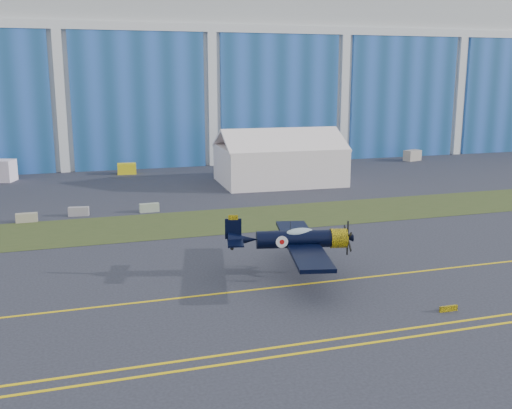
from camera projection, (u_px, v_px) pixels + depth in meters
name	position (u px, v px, depth m)	size (l,w,h in m)	color
ground	(67.00, 283.00, 40.90)	(260.00, 260.00, 0.00)	#2D2F3B
grass_median	(66.00, 232.00, 53.95)	(260.00, 10.00, 0.02)	#475128
hangar	(60.00, 68.00, 104.58)	(220.00, 45.70, 30.00)	silver
taxiway_centreline	(67.00, 310.00, 36.24)	(200.00, 0.20, 0.02)	yellow
edge_line_near	(68.00, 387.00, 27.39)	(80.00, 0.20, 0.02)	yellow
edge_line_far	(68.00, 377.00, 28.32)	(80.00, 0.20, 0.02)	yellow
guard_board_right	(448.00, 309.00, 36.09)	(1.20, 0.15, 0.35)	yellow
warbird	(294.00, 239.00, 41.93)	(12.47, 14.06, 3.62)	black
tent	(279.00, 155.00, 77.61)	(15.99, 12.02, 7.21)	white
tug	(127.00, 169.00, 85.02)	(2.59, 1.62, 1.51)	yellow
gse_box	(412.00, 155.00, 97.94)	(2.85, 1.52, 1.71)	#A59A8E
barrier_a	(27.00, 218.00, 57.54)	(2.00, 0.60, 0.90)	#9F9782
barrier_b	(79.00, 211.00, 60.16)	(2.00, 0.60, 0.90)	#989198
barrier_c	(149.00, 208.00, 61.83)	(2.00, 0.60, 0.90)	#919D8B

